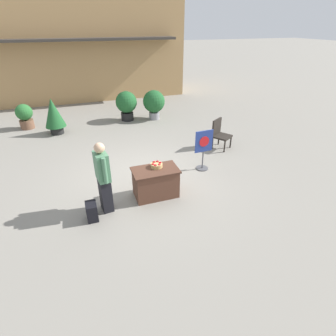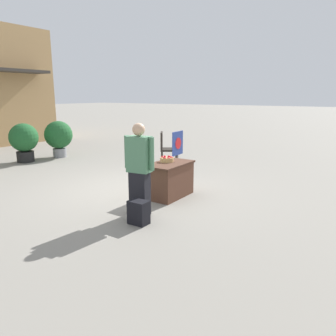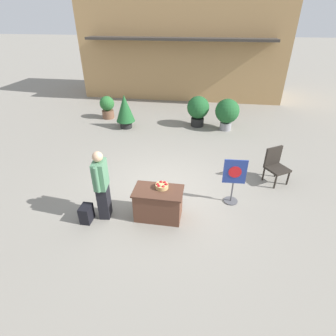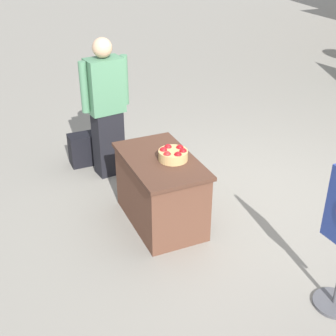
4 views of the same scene
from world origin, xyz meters
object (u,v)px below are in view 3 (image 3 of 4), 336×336
apple_basket (162,186)px  potted_plant_far_right (125,110)px  potted_plant_near_left (198,109)px  display_table (158,203)px  patio_chair (275,164)px  potted_plant_near_right (107,106)px  poster_board (234,180)px  backpack (86,214)px  potted_plant_far_left (227,112)px  person_visitor (102,185)px

apple_basket → potted_plant_far_right: 5.89m
potted_plant_near_left → potted_plant_far_right: size_ratio=0.92×
display_table → patio_chair: bearing=35.0°
potted_plant_far_right → potted_plant_near_right: bearing=138.8°
poster_board → backpack: bearing=-72.3°
backpack → potted_plant_near_left: bearing=71.8°
patio_chair → potted_plant_far_left: (-1.25, 3.79, 0.21)m
person_visitor → backpack: bearing=-152.9°
patio_chair → potted_plant_near_left: bearing=178.1°
person_visitor → potted_plant_far_right: person_visitor is taller
backpack → potted_plant_far_right: size_ratio=0.30×
apple_basket → potted_plant_far_left: 6.00m
person_visitor → potted_plant_near_left: (1.79, 6.30, -0.14)m
apple_basket → poster_board: poster_board is taller
poster_board → potted_plant_far_right: 6.21m
poster_board → display_table: bearing=-66.9°
display_table → poster_board: size_ratio=0.92×
poster_board → potted_plant_far_left: size_ratio=0.95×
potted_plant_near_left → backpack: bearing=-108.2°
person_visitor → poster_board: bearing=11.3°
backpack → potted_plant_far_right: potted_plant_far_right is taller
person_visitor → poster_board: person_visitor is taller
person_visitor → patio_chair: bearing=20.3°
patio_chair → potted_plant_far_right: (-5.45, 3.33, 0.23)m
person_visitor → potted_plant_far_left: person_visitor is taller
potted_plant_near_left → potted_plant_far_right: bearing=-166.8°
potted_plant_far_right → potted_plant_far_left: potted_plant_far_right is taller
potted_plant_near_right → poster_board: bearing=-46.0°
display_table → potted_plant_near_left: (0.53, 6.13, 0.37)m
apple_basket → potted_plant_far_left: (1.67, 5.77, -0.06)m
backpack → patio_chair: (4.61, 2.52, 0.35)m
patio_chair → potted_plant_near_right: bearing=-156.5°
backpack → poster_board: 3.64m
apple_basket → backpack: apple_basket is taller
display_table → potted_plant_far_left: (1.73, 5.88, 0.38)m
person_visitor → patio_chair: (4.25, 2.26, -0.33)m
person_visitor → potted_plant_far_right: (-1.20, 5.59, -0.10)m
potted_plant_near_right → person_visitor: bearing=-70.2°
apple_basket → potted_plant_far_right: potted_plant_far_right is taller
apple_basket → poster_board: size_ratio=0.24×
backpack → potted_plant_far_left: 7.17m
patio_chair → potted_plant_near_left: 4.73m
display_table → potted_plant_far_right: potted_plant_far_right is taller
apple_basket → potted_plant_far_right: (-2.54, 5.31, -0.03)m
poster_board → potted_plant_near_right: size_ratio=1.20×
potted_plant_near_right → potted_plant_far_left: 5.43m
backpack → potted_plant_near_left: (2.16, 6.55, 0.54)m
patio_chair → person_visitor: bearing=-95.1°
poster_board → patio_chair: poster_board is taller
potted_plant_near_right → potted_plant_far_right: size_ratio=0.73×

